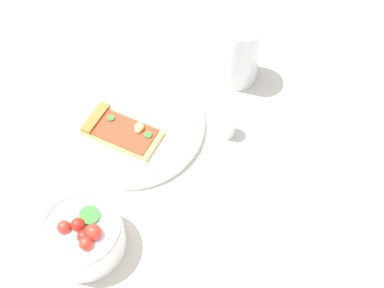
# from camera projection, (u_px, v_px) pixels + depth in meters

# --- Properties ---
(ground_plane) EXTENTS (2.40, 2.40, 0.00)m
(ground_plane) POSITION_uv_depth(u_px,v_px,m) (118.00, 138.00, 0.91)
(ground_plane) COLOR beige
(ground_plane) RESTS_ON ground
(plate) EXTENTS (0.28, 0.28, 0.01)m
(plate) POSITION_uv_depth(u_px,v_px,m) (131.00, 125.00, 0.92)
(plate) COLOR silver
(plate) RESTS_ON ground_plane
(pizza_slice_main) EXTENTS (0.12, 0.15, 0.02)m
(pizza_slice_main) POSITION_uv_depth(u_px,v_px,m) (119.00, 129.00, 0.90)
(pizza_slice_main) COLOR #E5B256
(pizza_slice_main) RESTS_ON plate
(salad_bowl) EXTENTS (0.13, 0.13, 0.09)m
(salad_bowl) POSITION_uv_depth(u_px,v_px,m) (83.00, 235.00, 0.76)
(salad_bowl) COLOR white
(salad_bowl) RESTS_ON ground_plane
(soda_glass) EXTENTS (0.08, 0.08, 0.14)m
(soda_glass) POSITION_uv_depth(u_px,v_px,m) (239.00, 54.00, 0.95)
(soda_glass) COLOR silver
(soda_glass) RESTS_ON ground_plane
(paper_napkin) EXTENTS (0.16, 0.14, 0.00)m
(paper_napkin) POSITION_uv_depth(u_px,v_px,m) (268.00, 209.00, 0.83)
(paper_napkin) COLOR white
(paper_napkin) RESTS_ON ground_plane
(pepper_shaker) EXTENTS (0.03, 0.03, 0.06)m
(pepper_shaker) POSITION_uv_depth(u_px,v_px,m) (227.00, 123.00, 0.90)
(pepper_shaker) COLOR silver
(pepper_shaker) RESTS_ON ground_plane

